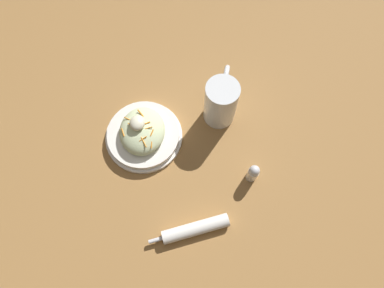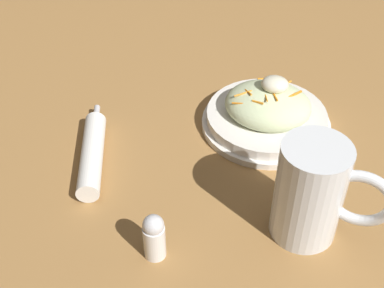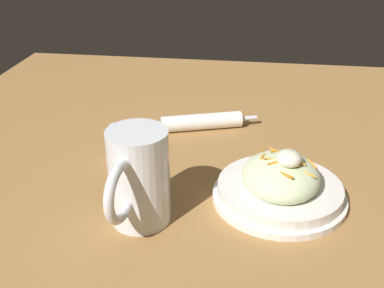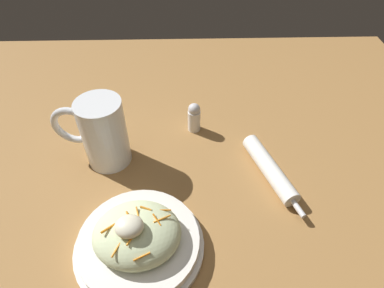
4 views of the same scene
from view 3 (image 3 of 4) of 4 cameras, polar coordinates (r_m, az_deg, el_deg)
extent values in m
plane|color=#9E703D|center=(0.82, 7.02, -5.15)|extent=(1.43, 1.43, 0.00)
cylinder|color=white|center=(0.79, 10.71, -6.31)|extent=(0.22, 0.22, 0.01)
cylinder|color=white|center=(0.78, 10.80, -5.40)|extent=(0.20, 0.20, 0.02)
ellipsoid|color=beige|center=(0.77, 10.96, -3.83)|extent=(0.14, 0.12, 0.06)
cylinder|color=orange|center=(0.72, 11.44, -3.67)|extent=(0.03, 0.02, 0.01)
cylinder|color=orange|center=(0.77, 14.62, -2.35)|extent=(0.03, 0.01, 0.00)
cylinder|color=orange|center=(0.75, 9.67, -1.78)|extent=(0.01, 0.02, 0.01)
cylinder|color=orange|center=(0.74, 14.13, -3.54)|extent=(0.01, 0.02, 0.01)
cylinder|color=orange|center=(0.74, 10.21, -2.25)|extent=(0.01, 0.02, 0.00)
cylinder|color=orange|center=(0.75, 12.07, -2.05)|extent=(0.01, 0.03, 0.01)
cylinder|color=orange|center=(0.80, 8.70, -0.91)|extent=(0.02, 0.00, 0.00)
cylinder|color=orange|center=(0.78, 10.42, -0.87)|extent=(0.02, 0.02, 0.01)
cylinder|color=orange|center=(0.75, 12.81, -2.17)|extent=(0.02, 0.03, 0.00)
cylinder|color=orange|center=(0.75, 12.09, -2.23)|extent=(0.02, 0.02, 0.00)
cylinder|color=orange|center=(0.76, 8.79, -1.50)|extent=(0.02, 0.01, 0.01)
cylinder|color=orange|center=(0.79, 10.20, -0.75)|extent=(0.03, 0.02, 0.01)
ellipsoid|color=#EFEACC|center=(0.74, 11.90, -1.70)|extent=(0.04, 0.04, 0.02)
cylinder|color=white|center=(0.70, -6.21, -4.02)|extent=(0.09, 0.09, 0.15)
cylinder|color=gold|center=(0.71, -6.09, -6.07)|extent=(0.08, 0.08, 0.09)
cylinder|color=white|center=(0.69, -6.29, -2.60)|extent=(0.08, 0.08, 0.01)
torus|color=white|center=(0.64, -8.37, -5.81)|extent=(0.09, 0.03, 0.09)
cylinder|color=white|center=(1.01, 1.34, 2.71)|extent=(0.09, 0.17, 0.03)
cylinder|color=silver|center=(1.03, 7.04, 3.12)|extent=(0.02, 0.04, 0.01)
cylinder|color=white|center=(0.90, -9.00, -0.18)|extent=(0.03, 0.03, 0.05)
sphere|color=silver|center=(0.88, -9.15, 1.71)|extent=(0.03, 0.03, 0.03)
camera|label=1|loc=(1.13, 3.52, 51.61)|focal=31.87mm
camera|label=2|loc=(0.90, -45.54, 29.03)|focal=49.23mm
camera|label=4|loc=(0.81, 36.76, 28.09)|focal=30.33mm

